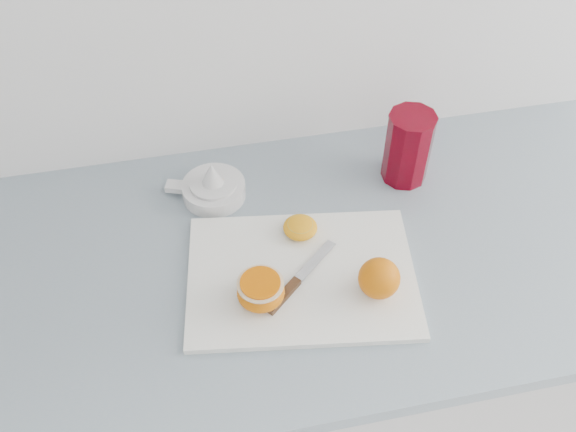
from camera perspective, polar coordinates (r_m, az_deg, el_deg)
The scene contains 8 objects.
counter at distance 1.51m, azimuth 2.44°, elevation -13.55°, with size 2.57×0.64×0.89m.
cutting_board at distance 1.10m, azimuth 1.21°, elevation -5.36°, with size 0.39×0.28×0.01m, color white.
whole_orange at distance 1.05m, azimuth 8.11°, elevation -5.50°, with size 0.07×0.07×0.07m.
half_orange at distance 1.04m, azimuth -2.44°, elevation -6.68°, with size 0.08×0.08×0.05m.
squeezed_shell at distance 1.14m, azimuth 1.09°, elevation -1.01°, with size 0.06×0.06×0.03m.
paring_knife at distance 1.06m, azimuth 0.12°, elevation -6.52°, with size 0.15×0.13×0.01m.
citrus_juicer at distance 1.22m, azimuth -6.70°, elevation 2.56°, with size 0.15×0.12×0.08m.
red_tumbler at distance 1.24m, azimuth 10.58°, elevation 5.83°, with size 0.09×0.09×0.15m.
Camera 1 is at (-0.08, 1.00, 1.77)m, focal length 40.00 mm.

